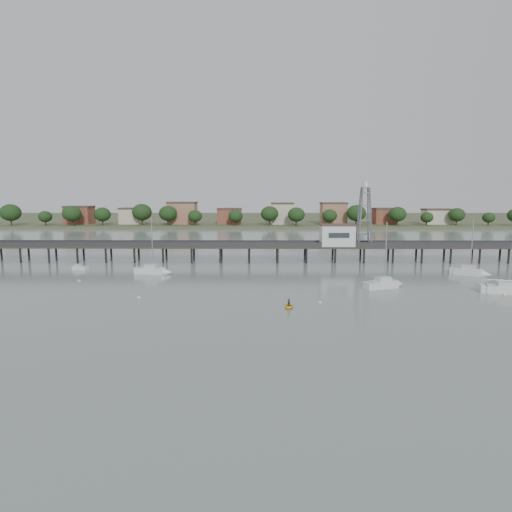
# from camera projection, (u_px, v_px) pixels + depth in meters

# --- Properties ---
(ground_plane) EXTENTS (500.00, 500.00, 0.00)m
(ground_plane) POSITION_uv_depth(u_px,v_px,m) (203.00, 347.00, 46.08)
(ground_plane) COLOR slate
(ground_plane) RESTS_ON ground
(pier) EXTENTS (150.00, 5.00, 5.50)m
(pier) POSITION_uv_depth(u_px,v_px,m) (235.00, 247.00, 104.95)
(pier) COLOR #2D2823
(pier) RESTS_ON ground
(pier_building) EXTENTS (8.40, 5.40, 5.30)m
(pier_building) POSITION_uv_depth(u_px,v_px,m) (337.00, 235.00, 104.32)
(pier_building) COLOR silver
(pier_building) RESTS_ON ground
(lattice_tower) EXTENTS (3.20, 3.20, 15.50)m
(lattice_tower) POSITION_uv_depth(u_px,v_px,m) (364.00, 217.00, 103.64)
(lattice_tower) COLOR slate
(lattice_tower) RESTS_ON ground
(sailboat_b) EXTENTS (7.66, 3.57, 12.28)m
(sailboat_b) POSITION_uv_depth(u_px,v_px,m) (156.00, 271.00, 88.87)
(sailboat_b) COLOR silver
(sailboat_b) RESTS_ON ground
(sailboat_c) EXTENTS (7.64, 4.88, 12.29)m
(sailboat_c) POSITION_uv_depth(u_px,v_px,m) (388.00, 284.00, 75.82)
(sailboat_c) COLOR silver
(sailboat_c) RESTS_ON ground
(sailboat_e) EXTENTS (6.87, 6.02, 11.85)m
(sailboat_e) POSITION_uv_depth(u_px,v_px,m) (473.00, 272.00, 87.35)
(sailboat_e) COLOR silver
(sailboat_e) RESTS_ON ground
(white_tender) EXTENTS (3.60, 2.27, 1.30)m
(white_tender) POSITION_uv_depth(u_px,v_px,m) (80.00, 268.00, 93.97)
(white_tender) COLOR silver
(white_tender) RESTS_ON ground
(yellow_dinghy) EXTENTS (1.85, 0.78, 2.51)m
(yellow_dinghy) POSITION_uv_depth(u_px,v_px,m) (289.00, 308.00, 62.17)
(yellow_dinghy) COLOR yellow
(yellow_dinghy) RESTS_ON ground
(dinghy_occupant) EXTENTS (0.76, 1.24, 0.28)m
(dinghy_occupant) POSITION_uv_depth(u_px,v_px,m) (289.00, 308.00, 62.17)
(dinghy_occupant) COLOR black
(dinghy_occupant) RESTS_ON ground
(mooring_buoys) EXTENTS (75.35, 19.14, 0.39)m
(mooring_buoys) POSITION_uv_depth(u_px,v_px,m) (261.00, 288.00, 75.30)
(mooring_buoys) COLOR #F0EABB
(mooring_buoys) RESTS_ON ground
(far_shore) EXTENTS (500.00, 170.00, 10.40)m
(far_shore) POSITION_uv_depth(u_px,v_px,m) (251.00, 219.00, 283.13)
(far_shore) COLOR #475133
(far_shore) RESTS_ON ground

